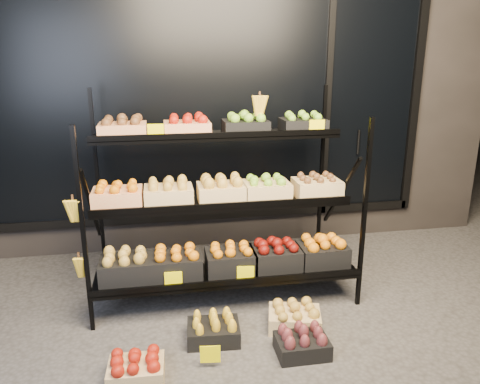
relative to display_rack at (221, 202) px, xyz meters
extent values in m
plane|color=#514F4C|center=(0.01, -0.60, -0.79)|extent=(24.00, 24.00, 0.00)
cube|color=#2D2826|center=(0.01, 2.00, 0.96)|extent=(6.00, 2.00, 3.50)
cube|color=black|center=(0.01, 0.98, 0.76)|extent=(4.20, 0.04, 2.40)
cube|color=black|center=(0.01, 0.96, -0.45)|extent=(4.30, 0.06, 0.08)
cube|color=black|center=(2.16, 0.96, 0.76)|extent=(0.08, 0.06, 2.50)
cube|color=black|center=(1.21, 0.96, 0.76)|extent=(0.06, 0.06, 2.50)
cylinder|color=black|center=(1.56, 0.93, 0.26)|extent=(0.02, 0.02, 0.25)
cube|color=black|center=(-1.01, -0.42, -0.04)|extent=(0.03, 0.03, 1.50)
cube|color=black|center=(1.04, -0.42, -0.04)|extent=(0.03, 0.03, 1.50)
cube|color=black|center=(-1.01, 0.55, 0.04)|extent=(0.03, 0.03, 1.66)
cube|color=black|center=(1.04, 0.55, 0.04)|extent=(0.03, 0.03, 1.66)
cube|color=black|center=(0.01, -0.25, -0.52)|extent=(2.05, 0.42, 0.03)
cube|color=black|center=(0.01, -0.45, -0.49)|extent=(2.05, 0.02, 0.05)
cube|color=black|center=(0.01, 0.05, -0.02)|extent=(2.05, 0.40, 0.03)
cube|color=black|center=(0.01, -0.14, 0.01)|extent=(2.05, 0.02, 0.05)
cube|color=black|center=(0.01, 0.35, 0.48)|extent=(2.05, 0.40, 0.03)
cube|color=black|center=(0.01, 0.16, 0.51)|extent=(2.05, 0.02, 0.05)
cube|color=#D3B87E|center=(-0.75, 0.35, 0.55)|extent=(0.38, 0.28, 0.11)
ellipsoid|color=brown|center=(-0.75, 0.35, 0.63)|extent=(0.32, 0.24, 0.07)
cube|color=#D3B87E|center=(-0.23, 0.35, 0.55)|extent=(0.38, 0.28, 0.11)
ellipsoid|color=#B0120C|center=(-0.23, 0.35, 0.63)|extent=(0.32, 0.24, 0.07)
cube|color=black|center=(0.27, 0.35, 0.55)|extent=(0.38, 0.28, 0.11)
ellipsoid|color=#86C631|center=(0.27, 0.35, 0.63)|extent=(0.32, 0.24, 0.07)
cube|color=black|center=(0.77, 0.35, 0.55)|extent=(0.38, 0.28, 0.11)
ellipsoid|color=#86C631|center=(0.77, 0.35, 0.63)|extent=(0.32, 0.24, 0.07)
cube|color=#D3B87E|center=(-0.81, 0.05, 0.06)|extent=(0.38, 0.28, 0.14)
ellipsoid|color=orange|center=(-0.81, 0.05, 0.16)|extent=(0.32, 0.24, 0.07)
cube|color=#DDBE80|center=(-0.41, 0.05, 0.06)|extent=(0.38, 0.28, 0.14)
ellipsoid|color=gold|center=(-0.41, 0.05, 0.16)|extent=(0.32, 0.24, 0.07)
cube|color=#DDBE80|center=(0.01, 0.05, 0.06)|extent=(0.38, 0.28, 0.14)
ellipsoid|color=gold|center=(0.01, 0.05, 0.16)|extent=(0.32, 0.24, 0.07)
cube|color=#DDBE80|center=(0.39, 0.05, 0.06)|extent=(0.38, 0.28, 0.14)
ellipsoid|color=#86C631|center=(0.39, 0.05, 0.16)|extent=(0.32, 0.24, 0.07)
cube|color=#DDBE80|center=(0.82, 0.05, 0.06)|extent=(0.38, 0.28, 0.14)
ellipsoid|color=brown|center=(0.82, 0.05, 0.16)|extent=(0.32, 0.24, 0.07)
cube|color=black|center=(-0.76, -0.25, -0.42)|extent=(0.38, 0.28, 0.18)
ellipsoid|color=gold|center=(-0.76, -0.25, -0.30)|extent=(0.32, 0.24, 0.07)
cube|color=black|center=(-0.38, -0.25, -0.42)|extent=(0.38, 0.28, 0.18)
ellipsoid|color=orange|center=(-0.38, -0.25, -0.30)|extent=(0.32, 0.24, 0.07)
cube|color=black|center=(0.04, -0.25, -0.42)|extent=(0.38, 0.28, 0.18)
ellipsoid|color=orange|center=(0.04, -0.25, -0.30)|extent=(0.32, 0.24, 0.07)
cube|color=black|center=(0.40, -0.25, -0.42)|extent=(0.38, 0.28, 0.18)
ellipsoid|color=#640C07|center=(0.40, -0.25, -0.30)|extent=(0.32, 0.24, 0.07)
cube|color=black|center=(0.79, -0.25, -0.42)|extent=(0.38, 0.28, 0.18)
ellipsoid|color=orange|center=(0.79, -0.25, -0.30)|extent=(0.32, 0.24, 0.07)
ellipsoid|color=yellow|center=(-1.06, -0.40, 0.22)|extent=(0.14, 0.08, 0.22)
ellipsoid|color=yellow|center=(-1.06, -0.40, -0.21)|extent=(0.14, 0.08, 0.22)
ellipsoid|color=yellow|center=(0.36, 0.25, 0.82)|extent=(0.14, 0.08, 0.22)
cube|color=#FFED00|center=(0.85, 0.20, 0.55)|extent=(0.13, 0.01, 0.12)
cube|color=#FFED00|center=(-0.49, 0.20, 0.55)|extent=(0.13, 0.01, 0.12)
cube|color=#FFED00|center=(-0.41, -0.40, -0.45)|extent=(0.13, 0.01, 0.12)
cube|color=#FFED00|center=(0.13, -0.40, -0.45)|extent=(0.13, 0.01, 0.12)
cube|color=#FFED00|center=(-0.21, -1.00, -0.73)|extent=(0.13, 0.01, 0.12)
cube|color=#DDBE80|center=(-0.68, -1.04, -0.73)|extent=(0.35, 0.26, 0.12)
ellipsoid|color=#B0120C|center=(-0.68, -1.04, -0.64)|extent=(0.29, 0.22, 0.07)
cube|color=black|center=(-0.16, -0.71, -0.73)|extent=(0.38, 0.29, 0.12)
ellipsoid|color=yellow|center=(-0.16, -0.71, -0.63)|extent=(0.32, 0.25, 0.07)
cube|color=#DDBE80|center=(0.45, -0.65, -0.72)|extent=(0.43, 0.36, 0.13)
ellipsoid|color=gold|center=(0.45, -0.65, -0.63)|extent=(0.36, 0.30, 0.07)
cube|color=black|center=(0.41, -0.96, -0.73)|extent=(0.34, 0.25, 0.12)
ellipsoid|color=maroon|center=(0.41, -0.96, -0.64)|extent=(0.29, 0.21, 0.07)
camera|label=1|loc=(-0.47, -3.54, 1.16)|focal=35.00mm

